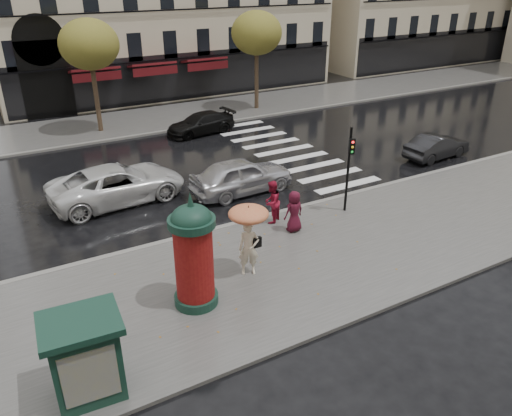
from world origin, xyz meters
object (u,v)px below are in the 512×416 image
car_white (118,184)px  car_black (201,124)px  car_darkgrey (437,146)px  morris_column (194,252)px  woman_umbrella (249,229)px  traffic_light (349,162)px  car_silver (241,176)px  man_burgundy (294,211)px  woman_red (272,202)px  newsstand (86,356)px

car_white → car_black: car_white is taller
car_darkgrey → morris_column: bearing=104.7°
woman_umbrella → car_darkgrey: woman_umbrella is taller
traffic_light → car_silver: size_ratio=0.75×
car_darkgrey → car_black: (-9.13, 10.10, -0.01)m
morris_column → traffic_light: (7.81, 2.71, 0.41)m
man_burgundy → car_black: man_burgundy is taller
traffic_light → car_silver: 5.05m
morris_column → car_white: size_ratio=0.63×
woman_red → newsstand: bearing=-1.9°
woman_red → newsstand: (-8.22, -5.40, 0.23)m
woman_red → car_white: (-4.62, 5.14, -0.18)m
woman_umbrella → car_silver: woman_umbrella is taller
man_burgundy → car_darkgrey: man_burgundy is taller
woman_umbrella → car_silver: bearing=64.0°
woman_umbrella → car_black: woman_umbrella is taller
traffic_light → car_darkgrey: 9.04m
morris_column → car_silver: bearing=52.8°
newsstand → car_darkgrey: bearing=21.1°
man_burgundy → morris_column: size_ratio=0.45×
newsstand → woman_red: bearing=33.3°
morris_column → car_black: 17.28m
car_silver → car_black: size_ratio=1.09×
man_burgundy → morris_column: (-5.02, -2.34, 0.93)m
morris_column → newsstand: bearing=-150.4°
traffic_light → newsstand: traffic_light is taller
woman_red → car_white: size_ratio=0.30×
man_burgundy → traffic_light: (2.79, 0.37, 1.34)m
car_darkgrey → car_white: bearing=75.5°
woman_umbrella → woman_red: (2.52, 2.75, -0.77)m
traffic_light → man_burgundy: bearing=-172.4°
car_silver → car_black: bearing=-14.6°
woman_umbrella → newsstand: (-5.70, -2.65, -0.54)m
man_burgundy → car_darkgrey: bearing=-167.3°
woman_red → morris_column: (-4.66, -3.38, 0.88)m
car_black → man_burgundy: bearing=-16.4°
car_silver → woman_red: bearing=170.2°
woman_umbrella → car_white: size_ratio=0.43×
woman_red → car_darkgrey: 11.77m
woman_umbrella → car_silver: (2.97, 6.10, -0.94)m
morris_column → car_silver: 8.52m
car_silver → car_darkgrey: 11.16m
man_burgundy → car_darkgrey: size_ratio=0.42×
morris_column → car_white: bearing=89.7°
traffic_light → newsstand: size_ratio=1.67×
car_silver → car_white: same height
woman_umbrella → morris_column: size_ratio=0.68×
morris_column → car_black: morris_column is taller
traffic_light → woman_red: bearing=168.1°
morris_column → car_darkgrey: morris_column is taller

